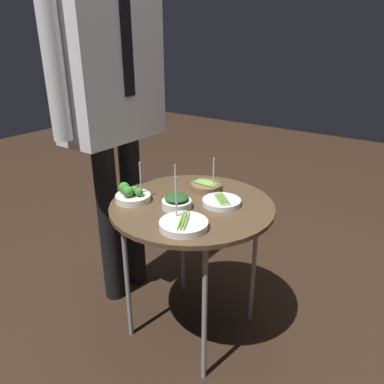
{
  "coord_description": "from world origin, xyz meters",
  "views": [
    {
      "loc": [
        -1.11,
        -0.79,
        1.26
      ],
      "look_at": [
        0.0,
        0.0,
        0.68
      ],
      "focal_mm": 35.0,
      "sensor_mm": 36.0,
      "label": 1
    }
  ],
  "objects_px": {
    "serving_cart": "(192,213)",
    "bowl_spinach_back_left": "(177,202)",
    "waiter_figure": "(111,86)",
    "bowl_asparagus_near_rim": "(206,187)",
    "bowl_asparagus_mid_left": "(184,224)",
    "bowl_asparagus_far_rim": "(222,202)",
    "bowl_broccoli_mid_right": "(132,195)"
  },
  "relations": [
    {
      "from": "bowl_spinach_back_left",
      "to": "bowl_asparagus_mid_left",
      "type": "height_order",
      "value": "bowl_asparagus_mid_left"
    },
    {
      "from": "serving_cart",
      "to": "bowl_broccoli_mid_right",
      "type": "relative_size",
      "value": 4.14
    },
    {
      "from": "bowl_asparagus_mid_left",
      "to": "bowl_asparagus_near_rim",
      "type": "height_order",
      "value": "bowl_asparagus_mid_left"
    },
    {
      "from": "serving_cart",
      "to": "bowl_asparagus_near_rim",
      "type": "xyz_separation_m",
      "value": [
        0.15,
        0.03,
        0.06
      ]
    },
    {
      "from": "bowl_spinach_back_left",
      "to": "waiter_figure",
      "type": "distance_m",
      "value": 0.6
    },
    {
      "from": "bowl_asparagus_mid_left",
      "to": "bowl_asparagus_far_rim",
      "type": "bearing_deg",
      "value": -1.26
    },
    {
      "from": "serving_cart",
      "to": "bowl_spinach_back_left",
      "type": "relative_size",
      "value": 3.93
    },
    {
      "from": "bowl_asparagus_far_rim",
      "to": "bowl_asparagus_mid_left",
      "type": "bearing_deg",
      "value": 178.74
    },
    {
      "from": "serving_cart",
      "to": "bowl_asparagus_far_rim",
      "type": "bearing_deg",
      "value": -58.06
    },
    {
      "from": "bowl_asparagus_near_rim",
      "to": "waiter_figure",
      "type": "relative_size",
      "value": 0.09
    },
    {
      "from": "waiter_figure",
      "to": "serving_cart",
      "type": "bearing_deg",
      "value": -95.11
    },
    {
      "from": "bowl_asparagus_far_rim",
      "to": "waiter_figure",
      "type": "height_order",
      "value": "waiter_figure"
    },
    {
      "from": "bowl_spinach_back_left",
      "to": "bowl_broccoli_mid_right",
      "type": "distance_m",
      "value": 0.2
    },
    {
      "from": "bowl_broccoli_mid_right",
      "to": "waiter_figure",
      "type": "xyz_separation_m",
      "value": [
        0.16,
        0.25,
        0.4
      ]
    },
    {
      "from": "bowl_broccoli_mid_right",
      "to": "waiter_figure",
      "type": "bearing_deg",
      "value": 56.98
    },
    {
      "from": "bowl_asparagus_far_rim",
      "to": "bowl_broccoli_mid_right",
      "type": "distance_m",
      "value": 0.36
    },
    {
      "from": "serving_cart",
      "to": "bowl_broccoli_mid_right",
      "type": "bearing_deg",
      "value": 119.71
    },
    {
      "from": "bowl_broccoli_mid_right",
      "to": "bowl_spinach_back_left",
      "type": "bearing_deg",
      "value": -73.97
    },
    {
      "from": "bowl_asparagus_near_rim",
      "to": "bowl_broccoli_mid_right",
      "type": "bearing_deg",
      "value": 145.51
    },
    {
      "from": "bowl_spinach_back_left",
      "to": "bowl_asparagus_mid_left",
      "type": "distance_m",
      "value": 0.17
    },
    {
      "from": "bowl_spinach_back_left",
      "to": "bowl_asparagus_near_rim",
      "type": "distance_m",
      "value": 0.21
    },
    {
      "from": "bowl_spinach_back_left",
      "to": "bowl_asparagus_far_rim",
      "type": "xyz_separation_m",
      "value": [
        0.13,
        -0.13,
        -0.01
      ]
    },
    {
      "from": "bowl_asparagus_near_rim",
      "to": "waiter_figure",
      "type": "bearing_deg",
      "value": 103.46
    },
    {
      "from": "bowl_asparagus_mid_left",
      "to": "serving_cart",
      "type": "bearing_deg",
      "value": 27.36
    },
    {
      "from": "serving_cart",
      "to": "waiter_figure",
      "type": "relative_size",
      "value": 0.4
    },
    {
      "from": "bowl_asparagus_far_rim",
      "to": "waiter_figure",
      "type": "bearing_deg",
      "value": 92.16
    },
    {
      "from": "bowl_asparagus_far_rim",
      "to": "bowl_asparagus_near_rim",
      "type": "distance_m",
      "value": 0.15
    },
    {
      "from": "serving_cart",
      "to": "bowl_asparagus_mid_left",
      "type": "relative_size",
      "value": 3.73
    },
    {
      "from": "bowl_asparagus_far_rim",
      "to": "serving_cart",
      "type": "bearing_deg",
      "value": 121.94
    },
    {
      "from": "serving_cart",
      "to": "bowl_spinach_back_left",
      "type": "xyz_separation_m",
      "value": [
        -0.07,
        0.03,
        0.07
      ]
    },
    {
      "from": "bowl_asparagus_near_rim",
      "to": "bowl_asparagus_mid_left",
      "type": "bearing_deg",
      "value": -159.23
    },
    {
      "from": "bowl_asparagus_far_rim",
      "to": "bowl_asparagus_near_rim",
      "type": "height_order",
      "value": "bowl_asparagus_near_rim"
    }
  ]
}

